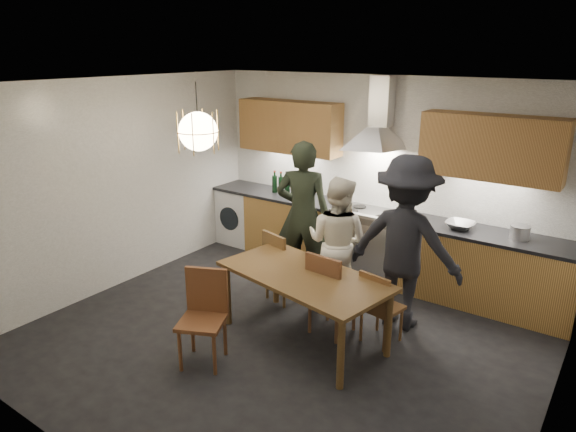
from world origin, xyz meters
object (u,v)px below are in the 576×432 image
Objects in this scene: stock_pot at (520,233)px; wine_bottles at (287,184)px; chair_front at (204,310)px; person_right at (405,243)px; person_left at (303,214)px; person_mid at (337,242)px; chair_back_left at (280,262)px; mixing_bowl at (460,225)px; dining_table at (304,282)px.

stock_pot is 0.40× the size of wine_bottles.
person_right reaches higher than chair_front.
person_right is at bearing -23.86° from wine_bottles.
person_left is at bearing -13.09° from person_right.
chair_front is at bearing -70.97° from wine_bottles.
stock_pot is at bearing -154.07° from person_mid.
person_right is at bearing 28.41° from chair_front.
chair_back_left is at bearing 26.90° from person_mid.
wine_bottles is at bearing 179.23° from mixing_bowl.
person_mid is 2.95× the size of wine_bottles.
chair_front is (0.11, -1.39, 0.02)m from chair_back_left.
person_right is (1.29, 1.73, 0.42)m from chair_front.
mixing_bowl is at bearing -177.62° from stock_pot.
dining_table is 2.45m from wine_bottles.
stock_pot is (2.39, 0.73, 0.04)m from person_left.
stock_pot is (1.75, 0.98, 0.19)m from person_mid.
dining_table is at bearing -50.86° from wine_bottles.
person_right is 0.99m from mixing_bowl.
chair_front is at bearing 71.67° from person_mid.
chair_front is 2.02m from person_left.
person_right reaches higher than person_mid.
person_left is at bearing -24.25° from person_mid.
chair_back_left is at bearing 75.68° from person_left.
chair_back_left is 2.71m from stock_pot.
wine_bottles is at bearing 139.57° from dining_table.
person_mid reaches higher than stock_pot.
person_mid is at bearing -135.12° from chair_back_left.
person_right is at bearing 149.38° from person_left.
person_right reaches higher than stock_pot.
person_left is 3.54× the size of wine_bottles.
person_left is 2.50m from stock_pot.
chair_back_left is 1.67× the size of wine_bottles.
person_right is 1.35m from stock_pot.
person_left reaches higher than person_mid.
dining_table is 0.90m from person_mid.
person_mid is 2.02m from stock_pot.
chair_front reaches higher than chair_back_left.
person_mid is 4.71× the size of mixing_bowl.
mixing_bowl is at bearing 72.36° from dining_table.
chair_back_left is 0.47× the size of person_right.
mixing_bowl is at bearing -0.77° from wine_bottles.
stock_pot reaches higher than mixing_bowl.
person_mid reaches higher than chair_back_left.
chair_back_left is at bearing -57.84° from wine_bottles.
dining_table is 0.90m from chair_back_left.
chair_front is 1.80m from person_mid.
person_right is at bearing 176.98° from person_mid.
mixing_bowl is at bearing -110.30° from person_right.
person_right is (1.46, -0.24, 0.01)m from person_left.
person_left is 1.07m from wine_bottles.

